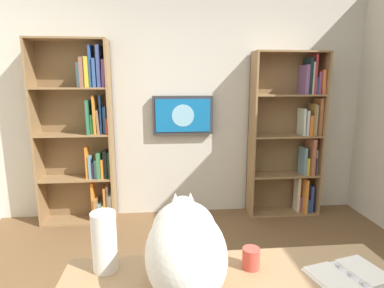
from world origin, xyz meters
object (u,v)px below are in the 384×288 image
(cat, at_px, (185,245))
(coffee_mug, at_px, (251,258))
(bookshelf_left, at_px, (294,135))
(paper_towel_roll, at_px, (104,241))
(open_binder, at_px, (349,275))
(bookshelf_right, at_px, (84,134))
(wall_mounted_tv, at_px, (183,115))

(cat, xyz_separation_m, coffee_mug, (-0.31, -0.09, -0.13))
(cat, bearing_deg, bookshelf_left, -122.06)
(paper_towel_roll, bearing_deg, cat, 158.69)
(open_binder, bearing_deg, bookshelf_left, -107.92)
(bookshelf_right, height_order, coffee_mug, bookshelf_right)
(bookshelf_right, bearing_deg, open_binder, 125.14)
(wall_mounted_tv, bearing_deg, bookshelf_right, 4.22)
(wall_mounted_tv, relative_size, open_binder, 1.91)
(wall_mounted_tv, xyz_separation_m, cat, (0.15, 2.46, -0.28))
(bookshelf_left, relative_size, wall_mounted_tv, 2.75)
(wall_mounted_tv, bearing_deg, bookshelf_left, 176.49)
(bookshelf_left, xyz_separation_m, open_binder, (0.78, 2.40, -0.20))
(bookshelf_left, relative_size, open_binder, 5.26)
(bookshelf_right, relative_size, coffee_mug, 21.52)
(bookshelf_left, bearing_deg, cat, 57.94)
(wall_mounted_tv, xyz_separation_m, coffee_mug, (-0.16, 2.38, -0.41))
(coffee_mug, bearing_deg, wall_mounted_tv, -86.23)
(open_binder, relative_size, paper_towel_roll, 1.35)
(wall_mounted_tv, relative_size, paper_towel_roll, 2.57)
(bookshelf_right, relative_size, cat, 3.23)
(bookshelf_left, relative_size, coffee_mug, 20.38)
(wall_mounted_tv, bearing_deg, paper_towel_roll, 77.79)
(wall_mounted_tv, height_order, paper_towel_roll, wall_mounted_tv)
(paper_towel_roll, bearing_deg, open_binder, 171.67)
(bookshelf_right, distance_m, paper_towel_roll, 2.33)
(bookshelf_left, distance_m, open_binder, 2.53)
(cat, xyz_separation_m, open_binder, (-0.72, 0.02, -0.17))
(cat, height_order, paper_towel_roll, cat)
(cat, bearing_deg, paper_towel_roll, -21.31)
(bookshelf_left, height_order, paper_towel_roll, bookshelf_left)
(bookshelf_left, bearing_deg, paper_towel_roll, 50.58)
(bookshelf_right, xyz_separation_m, open_binder, (-1.69, 2.40, -0.25))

